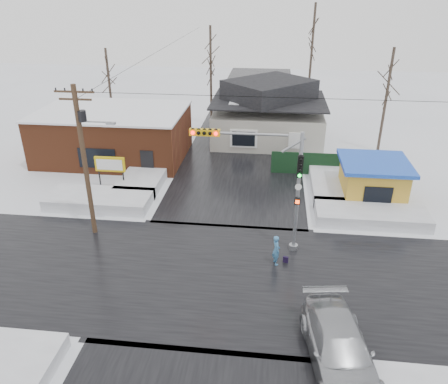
# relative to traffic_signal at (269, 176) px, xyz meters

# --- Properties ---
(ground) EXTENTS (120.00, 120.00, 0.00)m
(ground) POSITION_rel_traffic_signal_xyz_m (-2.43, -2.97, -4.54)
(ground) COLOR white
(ground) RESTS_ON ground
(road_ns) EXTENTS (10.00, 120.00, 0.02)m
(road_ns) POSITION_rel_traffic_signal_xyz_m (-2.43, -2.97, -4.53)
(road_ns) COLOR black
(road_ns) RESTS_ON ground
(road_ew) EXTENTS (120.00, 10.00, 0.02)m
(road_ew) POSITION_rel_traffic_signal_xyz_m (-2.43, -2.97, -4.53)
(road_ew) COLOR black
(road_ew) RESTS_ON ground
(snowbank_nw) EXTENTS (7.00, 3.00, 0.80)m
(snowbank_nw) POSITION_rel_traffic_signal_xyz_m (-11.43, 4.03, -4.14)
(snowbank_nw) COLOR white
(snowbank_nw) RESTS_ON ground
(snowbank_ne) EXTENTS (7.00, 3.00, 0.80)m
(snowbank_ne) POSITION_rel_traffic_signal_xyz_m (6.57, 4.03, -4.14)
(snowbank_ne) COLOR white
(snowbank_ne) RESTS_ON ground
(snowbank_nside_w) EXTENTS (3.00, 8.00, 0.80)m
(snowbank_nside_w) POSITION_rel_traffic_signal_xyz_m (-9.43, 9.03, -4.14)
(snowbank_nside_w) COLOR white
(snowbank_nside_w) RESTS_ON ground
(snowbank_nside_e) EXTENTS (3.00, 8.00, 0.80)m
(snowbank_nside_e) POSITION_rel_traffic_signal_xyz_m (4.57, 9.03, -4.14)
(snowbank_nside_e) COLOR white
(snowbank_nside_e) RESTS_ON ground
(traffic_signal) EXTENTS (6.05, 0.68, 7.00)m
(traffic_signal) POSITION_rel_traffic_signal_xyz_m (0.00, 0.00, 0.00)
(traffic_signal) COLOR gray
(traffic_signal) RESTS_ON ground
(utility_pole) EXTENTS (3.15, 0.44, 9.00)m
(utility_pole) POSITION_rel_traffic_signal_xyz_m (-10.36, 0.53, 0.57)
(utility_pole) COLOR #382619
(utility_pole) RESTS_ON ground
(brick_building) EXTENTS (12.20, 8.20, 4.12)m
(brick_building) POSITION_rel_traffic_signal_xyz_m (-13.43, 13.03, -2.46)
(brick_building) COLOR brown
(brick_building) RESTS_ON ground
(marquee_sign) EXTENTS (2.20, 0.21, 2.55)m
(marquee_sign) POSITION_rel_traffic_signal_xyz_m (-11.43, 6.53, -2.62)
(marquee_sign) COLOR black
(marquee_sign) RESTS_ON ground
(house) EXTENTS (10.40, 8.40, 5.76)m
(house) POSITION_rel_traffic_signal_xyz_m (-0.43, 19.03, -1.92)
(house) COLOR #B7B3A5
(house) RESTS_ON ground
(kiosk) EXTENTS (4.60, 4.60, 2.88)m
(kiosk) POSITION_rel_traffic_signal_xyz_m (7.07, 7.03, -3.08)
(kiosk) COLOR gold
(kiosk) RESTS_ON ground
(fence) EXTENTS (8.00, 0.12, 1.80)m
(fence) POSITION_rel_traffic_signal_xyz_m (4.07, 11.03, -3.64)
(fence) COLOR black
(fence) RESTS_ON ground
(tree_far_left) EXTENTS (3.00, 3.00, 10.00)m
(tree_far_left) POSITION_rel_traffic_signal_xyz_m (-6.43, 23.03, 3.41)
(tree_far_left) COLOR #332821
(tree_far_left) RESTS_ON ground
(tree_far_mid) EXTENTS (3.00, 3.00, 12.00)m
(tree_far_mid) POSITION_rel_traffic_signal_xyz_m (3.57, 25.03, 5.00)
(tree_far_mid) COLOR #332821
(tree_far_mid) RESTS_ON ground
(tree_far_right) EXTENTS (3.00, 3.00, 9.00)m
(tree_far_right) POSITION_rel_traffic_signal_xyz_m (9.57, 17.03, 2.62)
(tree_far_right) COLOR #332821
(tree_far_right) RESTS_ON ground
(tree_far_west) EXTENTS (3.00, 3.00, 8.00)m
(tree_far_west) POSITION_rel_traffic_signal_xyz_m (-16.43, 21.03, 1.82)
(tree_far_west) COLOR #332821
(tree_far_west) RESTS_ON ground
(pedestrian) EXTENTS (0.58, 0.72, 1.72)m
(pedestrian) POSITION_rel_traffic_signal_xyz_m (0.57, -1.51, -3.68)
(pedestrian) COLOR teal
(pedestrian) RESTS_ON ground
(car) EXTENTS (3.14, 6.07, 1.68)m
(car) POSITION_rel_traffic_signal_xyz_m (3.09, -8.16, -3.70)
(car) COLOR #AAADB1
(car) RESTS_ON ground
(shopping_bag) EXTENTS (0.30, 0.19, 0.35)m
(shopping_bag) POSITION_rel_traffic_signal_xyz_m (1.11, -1.35, -4.36)
(shopping_bag) COLOR black
(shopping_bag) RESTS_ON ground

